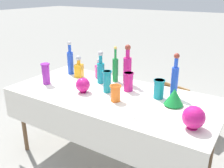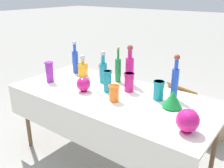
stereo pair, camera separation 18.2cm
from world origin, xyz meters
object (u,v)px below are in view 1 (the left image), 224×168
object	(u,v)px
tall_bottle_2	(70,61)
slender_vase_1	(116,92)
round_bowl_1	(194,117)
tall_bottle_0	(101,70)
cardboard_box_behind_right	(195,120)
square_decanter_0	(79,68)
fluted_vase_0	(174,97)
round_bowl_0	(83,85)
tall_bottle_1	(175,79)
slender_vase_4	(46,73)
square_decanter_1	(99,71)
tall_bottle_4	(127,68)
tall_bottle_3	(115,69)
slender_vase_3	(128,81)
cardboard_box_behind_left	(170,105)
slender_vase_0	(159,88)
slender_vase_2	(107,81)

from	to	relation	value
tall_bottle_2	slender_vase_1	world-z (taller)	tall_bottle_2
round_bowl_1	tall_bottle_0	bearing A→B (deg)	158.93
cardboard_box_behind_right	square_decanter_0	bearing A→B (deg)	-145.74
fluted_vase_0	round_bowl_0	distance (m)	0.86
tall_bottle_1	slender_vase_4	distance (m)	1.31
square_decanter_0	square_decanter_1	distance (m)	0.23
tall_bottle_4	cardboard_box_behind_right	size ratio (longest dim) A/B	0.79
tall_bottle_3	slender_vase_4	world-z (taller)	tall_bottle_3
slender_vase_3	slender_vase_4	xyz separation A→B (m)	(-0.82, -0.30, 0.02)
tall_bottle_1	cardboard_box_behind_left	world-z (taller)	tall_bottle_1
square_decanter_0	square_decanter_1	size ratio (longest dim) A/B	1.13
slender_vase_1	round_bowl_0	bearing A→B (deg)	-179.92
slender_vase_3	slender_vase_1	bearing A→B (deg)	-85.01
tall_bottle_0	square_decanter_0	bearing A→B (deg)	175.96
slender_vase_0	slender_vase_3	world-z (taller)	slender_vase_3
fluted_vase_0	round_bowl_1	bearing A→B (deg)	-50.30
round_bowl_1	cardboard_box_behind_left	size ratio (longest dim) A/B	0.27
slender_vase_2	round_bowl_0	size ratio (longest dim) A/B	1.45
round_bowl_1	cardboard_box_behind_left	bearing A→B (deg)	114.17
tall_bottle_4	cardboard_box_behind_right	world-z (taller)	tall_bottle_4
tall_bottle_1	square_decanter_0	distance (m)	1.10
tall_bottle_2	tall_bottle_4	bearing A→B (deg)	5.45
square_decanter_1	slender_vase_0	xyz separation A→B (m)	(0.79, -0.17, 0.01)
tall_bottle_2	slender_vase_1	bearing A→B (deg)	-23.59
slender_vase_1	cardboard_box_behind_right	distance (m)	1.39
slender_vase_0	cardboard_box_behind_right	bearing A→B (deg)	78.78
fluted_vase_0	cardboard_box_behind_left	distance (m)	1.38
cardboard_box_behind_left	cardboard_box_behind_right	size ratio (longest dim) A/B	1.21
slender_vase_0	slender_vase_4	xyz separation A→B (m)	(-1.15, -0.29, 0.02)
cardboard_box_behind_right	cardboard_box_behind_left	bearing A→B (deg)	152.83
tall_bottle_3	slender_vase_1	distance (m)	0.52
tall_bottle_4	slender_vase_4	xyz separation A→B (m)	(-0.72, -0.46, -0.06)
tall_bottle_1	slender_vase_2	size ratio (longest dim) A/B	1.95
fluted_vase_0	round_bowl_0	world-z (taller)	fluted_vase_0
tall_bottle_3	round_bowl_1	size ratio (longest dim) A/B	2.24
tall_bottle_2	fluted_vase_0	distance (m)	1.34
tall_bottle_4	slender_vase_1	world-z (taller)	tall_bottle_4
square_decanter_0	round_bowl_1	xyz separation A→B (m)	(1.41, -0.44, -0.01)
square_decanter_0	slender_vase_2	xyz separation A→B (m)	(0.52, -0.20, 0.01)
square_decanter_0	cardboard_box_behind_left	bearing A→B (deg)	52.64
tall_bottle_0	cardboard_box_behind_left	bearing A→B (deg)	66.41
square_decanter_0	square_decanter_1	bearing A→B (deg)	25.73
tall_bottle_1	square_decanter_1	distance (m)	0.90
tall_bottle_4	square_decanter_0	bearing A→B (deg)	-169.51
tall_bottle_0	slender_vase_3	bearing A→B (deg)	-5.99
fluted_vase_0	cardboard_box_behind_left	size ratio (longest dim) A/B	0.26
square_decanter_1	slender_vase_4	bearing A→B (deg)	-128.10
tall_bottle_3	slender_vase_2	bearing A→B (deg)	-72.80
slender_vase_0	round_bowl_1	size ratio (longest dim) A/B	1.02
square_decanter_0	slender_vase_3	size ratio (longest dim) A/B	1.36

